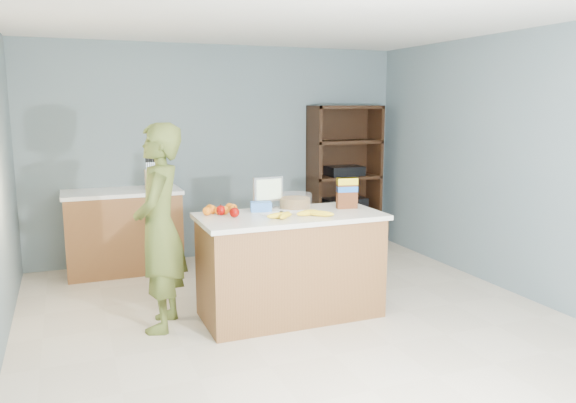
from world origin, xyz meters
name	(u,v)px	position (x,y,z in m)	size (l,w,h in m)	color
floor	(304,327)	(0.00, 0.00, 0.00)	(4.50, 5.00, 0.02)	beige
walls	(305,126)	(0.00, 0.00, 1.65)	(4.52, 5.02, 2.51)	slate
counter_peninsula	(290,269)	(0.00, 0.30, 0.42)	(1.56, 0.76, 0.90)	brown
back_cabinet	(124,231)	(-1.20, 2.20, 0.45)	(1.24, 0.62, 0.90)	brown
shelving_unit	(343,179)	(1.55, 2.35, 0.86)	(0.90, 0.40, 1.80)	black
person	(160,228)	(-1.07, 0.45, 0.84)	(0.61, 0.40, 1.68)	#4B5621
knife_block	(151,179)	(-0.90, 2.12, 1.02)	(0.12, 0.10, 0.31)	tan
envelopes	(283,212)	(-0.03, 0.40, 0.90)	(0.42, 0.18, 0.00)	white
bananas	(298,214)	(0.01, 0.15, 0.93)	(0.57, 0.24, 0.05)	yellow
apples	(228,211)	(-0.52, 0.41, 0.94)	(0.16, 0.22, 0.08)	#850602
oranges	(219,209)	(-0.55, 0.54, 0.94)	(0.31, 0.20, 0.07)	orange
blue_carton	(261,207)	(-0.19, 0.52, 0.94)	(0.18, 0.12, 0.08)	blue
salad_bowl	(295,201)	(0.15, 0.56, 0.96)	(0.30, 0.30, 0.13)	#267219
tv	(268,191)	(-0.08, 0.63, 1.06)	(0.28, 0.12, 0.28)	silver
cereal_box	(347,191)	(0.57, 0.35, 1.06)	(0.19, 0.10, 0.27)	#592B14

